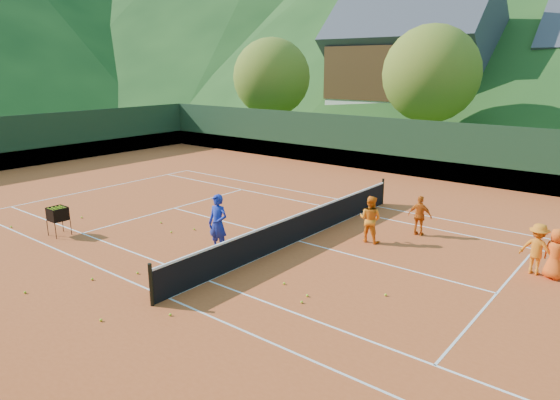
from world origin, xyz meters
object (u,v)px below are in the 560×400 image
Objects in this scene: student_b at (420,216)px; chalet_left at (411,67)px; coach at (218,224)px; tennis_net at (298,227)px; student_c at (556,254)px; student_d at (537,249)px; ball_hopper at (58,214)px; student_a at (370,219)px.

student_b is 30.24m from chalet_left.
coach is 0.15× the size of tennis_net.
coach is at bearing 46.50° from student_c.
ball_hopper is at bearing 31.03° from student_d.
student_c is (5.43, 0.50, -0.07)m from student_a.
ball_hopper is 0.07× the size of chalet_left.
student_c is at bearing -58.32° from chalet_left.
tennis_net is 32.04m from chalet_left.
student_d is at bearing -58.99° from chalet_left.
coach is at bearing 33.08° from student_d.
coach is at bearing 46.01° from student_a.
tennis_net is (-1.88, -1.45, -0.29)m from student_a.
student_a is 1.12× the size of student_b.
tennis_net is at bearing 33.79° from student_a.
coach reaches higher than ball_hopper.
tennis_net reaches higher than ball_hopper.
student_b is 0.10× the size of chalet_left.
student_d is 7.12m from tennis_net.
student_b is at bearing -125.65° from student_a.
student_c reaches higher than ball_hopper.
student_b is 4.25m from tennis_net.
student_b is (1.02, 1.65, -0.09)m from student_a.
student_d reaches higher than student_b.
student_b is 1.40× the size of ball_hopper.
student_c is 7.57m from tennis_net.
student_c is 0.10× the size of chalet_left.
student_c is 0.12× the size of tennis_net.
student_b is at bearing 38.66° from ball_hopper.
chalet_left reaches higher than tennis_net.
student_b is at bearing -64.37° from chalet_left.
student_c is at bearing 18.93° from coach.
chalet_left is at bearing 97.32° from coach.
chalet_left reaches higher than coach.
student_a is 0.13× the size of tennis_net.
tennis_net is (-2.91, -3.10, -0.20)m from student_b.
student_a reaches higher than tennis_net.
student_b is 4.08m from student_d.
student_c is (8.66, 4.33, -0.21)m from coach.
student_c reaches higher than tennis_net.
coach is 1.29× the size of student_c.
coach is 9.28m from student_d.
chalet_left is (-3.17, 34.69, 4.88)m from ball_hopper.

